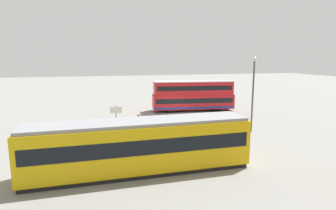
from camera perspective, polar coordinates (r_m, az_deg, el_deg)
ground_plane at (r=33.55m, az=2.13°, el=-2.45°), size 160.00×160.00×0.00m
double_decker_bus at (r=37.28m, az=5.13°, el=1.93°), size 11.00×3.84×4.01m
tram_yellow at (r=17.43m, az=-5.78°, el=-8.21°), size 13.84×2.76×3.28m
pedestrian_near_railing at (r=27.87m, az=-6.05°, el=-3.12°), size 0.43×0.43×1.57m
pedestrian_crossing at (r=26.60m, az=3.14°, el=-3.53°), size 0.39×0.39×1.69m
pedestrian_railing at (r=27.81m, az=-0.83°, el=-3.41°), size 9.82×0.09×1.08m
info_sign at (r=27.42m, az=-10.65°, el=-1.69°), size 1.14×0.12×2.47m
street_lamp at (r=27.34m, az=17.06°, el=3.14°), size 0.36×0.36×7.10m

